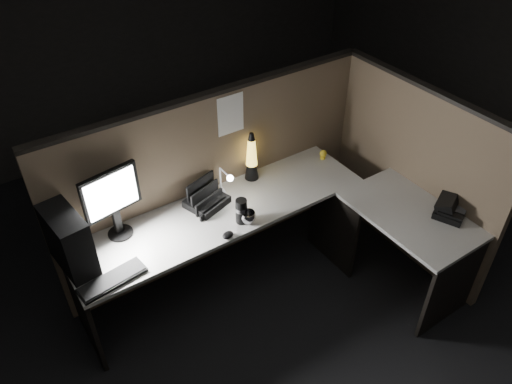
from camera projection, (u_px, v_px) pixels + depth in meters
floor at (283, 319)px, 3.83m from camera, size 6.00×6.00×0.00m
room_shell at (292, 139)px, 2.82m from camera, size 6.00×6.00×6.00m
partition_back at (217, 180)px, 3.97m from camera, size 2.66×0.06×1.50m
partition_right at (411, 176)px, 4.01m from camera, size 0.06×1.66×1.50m
desk at (284, 236)px, 3.71m from camera, size 2.60×1.60×0.73m
pc_tower at (69, 240)px, 3.15m from camera, size 0.23×0.42×0.42m
monitor at (112, 198)px, 3.32m from camera, size 0.41×0.18×0.53m
keyboard at (112, 280)px, 3.16m from camera, size 0.45×0.20×0.02m
mouse at (228, 235)px, 3.47m from camera, size 0.11×0.09×0.04m
clip_lamp at (225, 182)px, 3.74m from camera, size 0.05×0.20×0.25m
organizer at (206, 199)px, 3.74m from camera, size 0.34×0.32×0.21m
lava_lamp at (252, 160)px, 3.92m from camera, size 0.11×0.11×0.42m
travel_mug at (241, 211)px, 3.55m from camera, size 0.09×0.09×0.20m
steel_mug at (248, 217)px, 3.58m from camera, size 0.15×0.15×0.09m
figurine at (323, 153)px, 4.21m from camera, size 0.06×0.06×0.06m
pinned_paper at (231, 115)px, 3.65m from camera, size 0.22×0.00×0.31m
desk_phone at (449, 208)px, 3.65m from camera, size 0.30×0.30×0.14m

